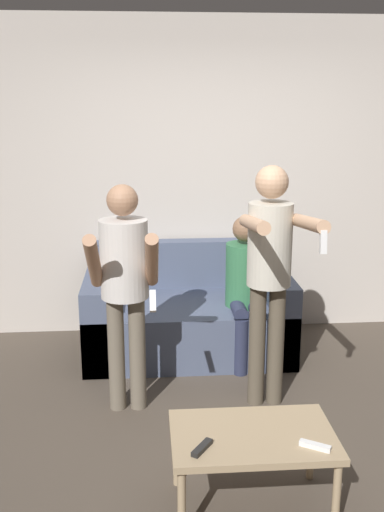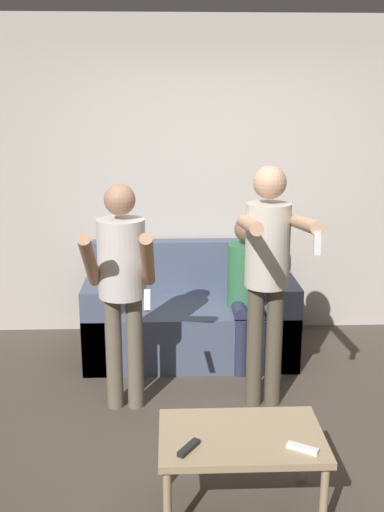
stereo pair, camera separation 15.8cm
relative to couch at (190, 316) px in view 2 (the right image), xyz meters
The scene contains 9 objects.
ground_plane 1.50m from the couch, 81.09° to the right, with size 14.00×14.00×0.00m, color #4C4238.
wall_back 1.20m from the couch, 65.78° to the left, with size 6.40×0.06×2.70m.
couch is the anchor object (origin of this frame).
person_standing_left 1.25m from the couch, 115.99° to the right, with size 0.43×0.62×1.52m.
person_standing_right 1.30m from the couch, 64.25° to the right, with size 0.41×0.77×1.63m.
person_seated 0.61m from the couch, 29.18° to the right, with size 0.29×0.52×1.16m.
coffee_table 2.04m from the couch, 84.77° to the right, with size 0.82×0.52×0.43m.
remote_near 2.23m from the couch, 78.13° to the right, with size 0.15×0.11×0.02m.
remote_far 2.16m from the couch, 92.13° to the right, with size 0.11×0.14×0.02m.
Camera 2 is at (-0.39, -3.20, 2.05)m, focal length 42.00 mm.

